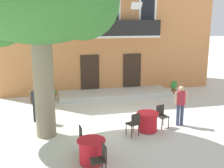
{
  "coord_description": "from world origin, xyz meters",
  "views": [
    {
      "loc": [
        -2.93,
        -10.75,
        4.21
      ],
      "look_at": [
        -0.01,
        1.55,
        1.3
      ],
      "focal_mm": 43.77,
      "sensor_mm": 36.0,
      "label": 1
    }
  ],
  "objects_px": {
    "cafe_chair_middle_0": "(101,158)",
    "ground_planter_right": "(174,86)",
    "cafe_chair_near_tree_0": "(134,123)",
    "pedestrian_mid_plaza": "(181,103)",
    "cafe_table_middle": "(91,151)",
    "cafe_chair_middle_1": "(84,137)",
    "cafe_chair_near_tree_1": "(162,115)",
    "ground_planter_left": "(52,94)",
    "cafe_table_near_tree": "(148,122)",
    "pedestrian_near_entrance": "(36,101)"
  },
  "relations": [
    {
      "from": "cafe_chair_near_tree_0",
      "to": "pedestrian_mid_plaza",
      "type": "distance_m",
      "value": 2.32
    },
    {
      "from": "cafe_chair_middle_1",
      "to": "pedestrian_near_entrance",
      "type": "xyz_separation_m",
      "value": [
        -1.58,
        3.29,
        0.38
      ]
    },
    {
      "from": "ground_planter_left",
      "to": "ground_planter_right",
      "type": "bearing_deg",
      "value": -1.33
    },
    {
      "from": "cafe_chair_middle_0",
      "to": "ground_planter_right",
      "type": "distance_m",
      "value": 9.82
    },
    {
      "from": "ground_planter_right",
      "to": "cafe_table_middle",
      "type": "bearing_deg",
      "value": -130.92
    },
    {
      "from": "cafe_chair_near_tree_0",
      "to": "ground_planter_right",
      "type": "distance_m",
      "value": 6.9
    },
    {
      "from": "cafe_chair_near_tree_1",
      "to": "cafe_chair_middle_0",
      "type": "relative_size",
      "value": 1.0
    },
    {
      "from": "cafe_table_middle",
      "to": "cafe_chair_middle_1",
      "type": "relative_size",
      "value": 0.95
    },
    {
      "from": "cafe_chair_near_tree_1",
      "to": "cafe_chair_middle_1",
      "type": "height_order",
      "value": "same"
    },
    {
      "from": "pedestrian_near_entrance",
      "to": "ground_planter_left",
      "type": "bearing_deg",
      "value": 77.61
    },
    {
      "from": "cafe_table_near_tree",
      "to": "cafe_chair_middle_0",
      "type": "distance_m",
      "value": 3.61
    },
    {
      "from": "ground_planter_left",
      "to": "cafe_chair_middle_0",
      "type": "bearing_deg",
      "value": -81.79
    },
    {
      "from": "cafe_table_near_tree",
      "to": "pedestrian_near_entrance",
      "type": "distance_m",
      "value": 4.75
    },
    {
      "from": "cafe_table_near_tree",
      "to": "cafe_table_middle",
      "type": "relative_size",
      "value": 1.0
    },
    {
      "from": "cafe_table_middle",
      "to": "pedestrian_mid_plaza",
      "type": "xyz_separation_m",
      "value": [
        4.05,
        2.25,
        0.56
      ]
    },
    {
      "from": "cafe_chair_near_tree_1",
      "to": "pedestrian_mid_plaza",
      "type": "distance_m",
      "value": 0.92
    },
    {
      "from": "cafe_table_middle",
      "to": "cafe_chair_middle_1",
      "type": "xyz_separation_m",
      "value": [
        -0.13,
        0.74,
        0.14
      ]
    },
    {
      "from": "cafe_table_middle",
      "to": "ground_planter_right",
      "type": "xyz_separation_m",
      "value": [
        6.11,
        7.05,
        0.03
      ]
    },
    {
      "from": "ground_planter_left",
      "to": "pedestrian_mid_plaza",
      "type": "bearing_deg",
      "value": -44.49
    },
    {
      "from": "cafe_chair_near_tree_0",
      "to": "cafe_chair_middle_1",
      "type": "relative_size",
      "value": 1.0
    },
    {
      "from": "cafe_chair_middle_1",
      "to": "ground_planter_left",
      "type": "distance_m",
      "value": 6.54
    },
    {
      "from": "cafe_chair_near_tree_1",
      "to": "cafe_table_middle",
      "type": "bearing_deg",
      "value": -145.35
    },
    {
      "from": "cafe_chair_middle_0",
      "to": "cafe_table_near_tree",
      "type": "bearing_deg",
      "value": 48.47
    },
    {
      "from": "cafe_table_middle",
      "to": "pedestrian_near_entrance",
      "type": "distance_m",
      "value": 4.41
    },
    {
      "from": "cafe_chair_near_tree_1",
      "to": "cafe_table_middle",
      "type": "xyz_separation_m",
      "value": [
        -3.24,
        -2.24,
        -0.14
      ]
    },
    {
      "from": "cafe_chair_middle_0",
      "to": "cafe_chair_middle_1",
      "type": "distance_m",
      "value": 1.51
    },
    {
      "from": "cafe_chair_near_tree_0",
      "to": "pedestrian_mid_plaza",
      "type": "height_order",
      "value": "pedestrian_mid_plaza"
    },
    {
      "from": "ground_planter_left",
      "to": "cafe_chair_middle_1",
      "type": "bearing_deg",
      "value": -82.26
    },
    {
      "from": "ground_planter_right",
      "to": "cafe_chair_near_tree_1",
      "type": "bearing_deg",
      "value": -120.85
    },
    {
      "from": "cafe_chair_near_tree_1",
      "to": "ground_planter_right",
      "type": "distance_m",
      "value": 5.61
    },
    {
      "from": "ground_planter_right",
      "to": "pedestrian_mid_plaza",
      "type": "distance_m",
      "value": 5.25
    },
    {
      "from": "cafe_chair_middle_1",
      "to": "pedestrian_mid_plaza",
      "type": "xyz_separation_m",
      "value": [
        4.18,
        1.5,
        0.42
      ]
    },
    {
      "from": "pedestrian_mid_plaza",
      "to": "cafe_table_middle",
      "type": "bearing_deg",
      "value": -151.01
    },
    {
      "from": "cafe_chair_near_tree_0",
      "to": "ground_planter_right",
      "type": "bearing_deg",
      "value": 51.91
    },
    {
      "from": "ground_planter_right",
      "to": "cafe_chair_near_tree_0",
      "type": "bearing_deg",
      "value": -128.09
    },
    {
      "from": "ground_planter_left",
      "to": "pedestrian_mid_plaza",
      "type": "relative_size",
      "value": 0.4
    },
    {
      "from": "cafe_table_middle",
      "to": "ground_planter_left",
      "type": "xyz_separation_m",
      "value": [
        -1.01,
        7.22,
        -0.02
      ]
    },
    {
      "from": "cafe_table_near_tree",
      "to": "pedestrian_near_entrance",
      "type": "bearing_deg",
      "value": 153.91
    },
    {
      "from": "cafe_chair_near_tree_1",
      "to": "pedestrian_mid_plaza",
      "type": "xyz_separation_m",
      "value": [
        0.82,
        0.01,
        0.42
      ]
    },
    {
      "from": "pedestrian_near_entrance",
      "to": "pedestrian_mid_plaza",
      "type": "height_order",
      "value": "pedestrian_mid_plaza"
    },
    {
      "from": "cafe_table_middle",
      "to": "ground_planter_right",
      "type": "relative_size",
      "value": 1.14
    },
    {
      "from": "pedestrian_mid_plaza",
      "to": "pedestrian_near_entrance",
      "type": "bearing_deg",
      "value": 162.74
    },
    {
      "from": "cafe_chair_near_tree_1",
      "to": "cafe_chair_middle_0",
      "type": "distance_m",
      "value": 4.29
    },
    {
      "from": "cafe_chair_near_tree_0",
      "to": "ground_planter_left",
      "type": "height_order",
      "value": "cafe_chair_near_tree_0"
    },
    {
      "from": "ground_planter_left",
      "to": "cafe_chair_near_tree_1",
      "type": "bearing_deg",
      "value": -49.59
    },
    {
      "from": "cafe_table_near_tree",
      "to": "ground_planter_left",
      "type": "height_order",
      "value": "cafe_table_near_tree"
    },
    {
      "from": "cafe_chair_near_tree_1",
      "to": "cafe_table_middle",
      "type": "height_order",
      "value": "cafe_chair_near_tree_1"
    },
    {
      "from": "cafe_chair_middle_1",
      "to": "ground_planter_right",
      "type": "relative_size",
      "value": 1.2
    },
    {
      "from": "cafe_chair_near_tree_1",
      "to": "ground_planter_left",
      "type": "relative_size",
      "value": 1.37
    },
    {
      "from": "cafe_table_near_tree",
      "to": "cafe_chair_near_tree_0",
      "type": "relative_size",
      "value": 0.95
    }
  ]
}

